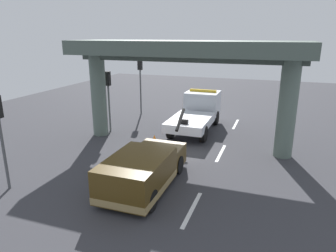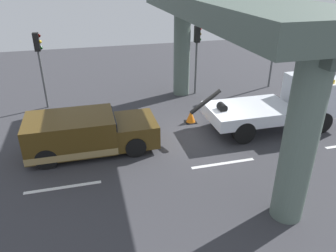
{
  "view_description": "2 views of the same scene",
  "coord_description": "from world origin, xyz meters",
  "px_view_note": "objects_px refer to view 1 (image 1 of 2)",
  "views": [
    {
      "loc": [
        -15.82,
        -4.92,
        6.26
      ],
      "look_at": [
        -0.35,
        0.56,
        1.35
      ],
      "focal_mm": 32.95,
      "sensor_mm": 36.0,
      "label": 1
    },
    {
      "loc": [
        -4.8,
        -12.15,
        6.85
      ],
      "look_at": [
        -1.67,
        -0.28,
        0.84
      ],
      "focal_mm": 34.5,
      "sensor_mm": 36.0,
      "label": 2
    }
  ],
  "objects_px": {
    "traffic_light_mid": "(140,74)",
    "traffic_cone_orange": "(154,140)",
    "tow_truck_white": "(198,111)",
    "towed_van_green": "(143,171)",
    "traffic_light_far": "(108,88)"
  },
  "relations": [
    {
      "from": "traffic_light_mid",
      "to": "traffic_cone_orange",
      "type": "height_order",
      "value": "traffic_light_mid"
    },
    {
      "from": "towed_van_green",
      "to": "tow_truck_white",
      "type": "bearing_deg",
      "value": 0.03
    },
    {
      "from": "tow_truck_white",
      "to": "traffic_cone_orange",
      "type": "relative_size",
      "value": 11.55
    },
    {
      "from": "tow_truck_white",
      "to": "traffic_cone_orange",
      "type": "xyz_separation_m",
      "value": [
        -4.23,
        1.52,
        -0.9
      ]
    },
    {
      "from": "traffic_light_mid",
      "to": "traffic_cone_orange",
      "type": "bearing_deg",
      "value": -149.88
    },
    {
      "from": "towed_van_green",
      "to": "traffic_cone_orange",
      "type": "relative_size",
      "value": 8.28
    },
    {
      "from": "towed_van_green",
      "to": "traffic_light_mid",
      "type": "bearing_deg",
      "value": 24.69
    },
    {
      "from": "traffic_light_far",
      "to": "tow_truck_white",
      "type": "bearing_deg",
      "value": -63.32
    },
    {
      "from": "towed_van_green",
      "to": "traffic_light_mid",
      "type": "height_order",
      "value": "traffic_light_mid"
    },
    {
      "from": "traffic_cone_orange",
      "to": "tow_truck_white",
      "type": "bearing_deg",
      "value": -19.74
    },
    {
      "from": "towed_van_green",
      "to": "traffic_light_far",
      "type": "bearing_deg",
      "value": 38.97
    },
    {
      "from": "tow_truck_white",
      "to": "traffic_light_far",
      "type": "distance_m",
      "value": 6.19
    },
    {
      "from": "tow_truck_white",
      "to": "traffic_light_far",
      "type": "height_order",
      "value": "traffic_light_far"
    },
    {
      "from": "traffic_light_far",
      "to": "traffic_cone_orange",
      "type": "height_order",
      "value": "traffic_light_far"
    },
    {
      "from": "tow_truck_white",
      "to": "traffic_cone_orange",
      "type": "bearing_deg",
      "value": 160.26
    }
  ]
}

